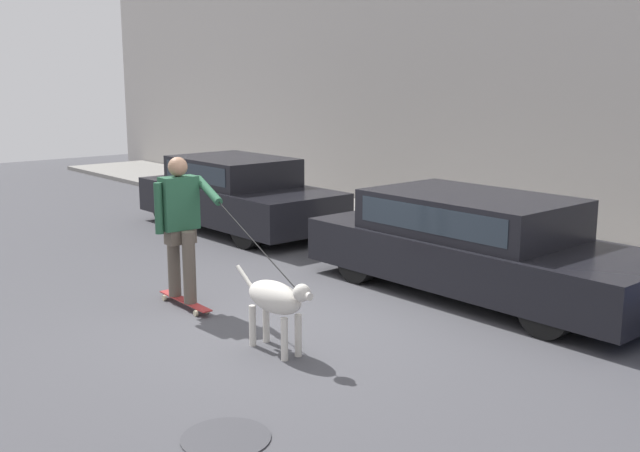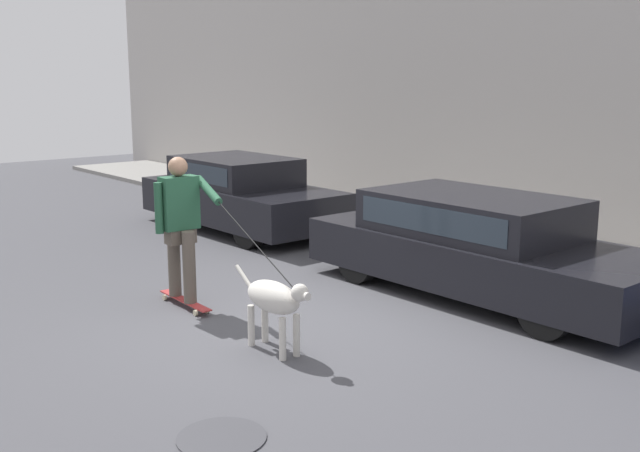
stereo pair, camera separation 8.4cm
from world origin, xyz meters
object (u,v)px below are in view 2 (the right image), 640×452
Objects in this scene: parked_car_1 at (478,246)px; dog at (274,300)px; parked_car_0 at (240,195)px; skateboarder at (181,222)px.

dog is at bearing -91.01° from parked_car_1.
parked_car_1 reaches higher than dog.
dog is (5.24, -3.12, -0.10)m from parked_car_0.
parked_car_0 is at bearing 139.30° from skateboarder.
parked_car_1 is at bearing 59.60° from skateboarder.
parked_car_0 is 5.27m from parked_car_1.
parked_car_0 reaches higher than dog.
skateboarder is at bearing -122.68° from parked_car_1.
dog is 1.97m from skateboarder.
dog is at bearing 0.18° from skateboarder.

